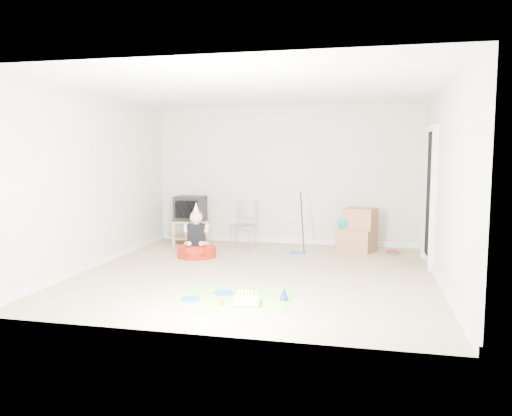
% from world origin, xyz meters
% --- Properties ---
extents(ground, '(5.00, 5.00, 0.00)m').
position_xyz_m(ground, '(0.00, 0.00, 0.00)').
color(ground, tan).
rests_on(ground, ground).
extents(doorway_recess, '(0.02, 0.90, 2.05)m').
position_xyz_m(doorway_recess, '(2.48, 1.20, 1.02)').
color(doorway_recess, black).
rests_on(doorway_recess, ground).
extents(tv_stand, '(0.81, 0.65, 0.44)m').
position_xyz_m(tv_stand, '(-1.76, 2.08, 0.26)').
color(tv_stand, '#A07E48').
rests_on(tv_stand, ground).
extents(crt_tv, '(0.54, 0.45, 0.46)m').
position_xyz_m(crt_tv, '(-1.76, 2.08, 0.67)').
color(crt_tv, black).
rests_on(crt_tv, tv_stand).
extents(folding_chair, '(0.41, 0.39, 0.87)m').
position_xyz_m(folding_chair, '(-0.65, 1.74, 0.42)').
color(folding_chair, gray).
rests_on(folding_chair, ground).
extents(cardboard_boxes, '(0.73, 0.64, 0.76)m').
position_xyz_m(cardboard_boxes, '(1.37, 2.00, 0.37)').
color(cardboard_boxes, '#A87351').
rests_on(cardboard_boxes, ground).
extents(floor_mop, '(0.27, 0.34, 1.04)m').
position_xyz_m(floor_mop, '(0.38, 1.53, 0.26)').
color(floor_mop, blue).
rests_on(floor_mop, ground).
extents(book_pile, '(0.20, 0.25, 0.05)m').
position_xyz_m(book_pile, '(1.98, 1.86, 0.02)').
color(book_pile, '#28794E').
rests_on(book_pile, ground).
extents(seated_woman, '(0.77, 0.77, 0.92)m').
position_xyz_m(seated_woman, '(-1.21, 0.86, 0.20)').
color(seated_woman, '#B61C10').
rests_on(seated_woman, ground).
extents(party_mat, '(1.42, 1.05, 0.01)m').
position_xyz_m(party_mat, '(0.00, -1.18, 0.00)').
color(party_mat, '#FF35AA').
rests_on(party_mat, ground).
extents(birthday_cake, '(0.31, 0.26, 0.14)m').
position_xyz_m(birthday_cake, '(0.22, -1.49, 0.04)').
color(birthday_cake, white).
rests_on(birthday_cake, party_mat).
extents(blue_plate_near, '(0.25, 0.25, 0.01)m').
position_xyz_m(blue_plate_near, '(-0.17, -1.12, 0.01)').
color(blue_plate_near, blue).
rests_on(blue_plate_near, party_mat).
extents(blue_plate_far, '(0.28, 0.28, 0.01)m').
position_xyz_m(blue_plate_far, '(-0.49, -1.44, 0.01)').
color(blue_plate_far, blue).
rests_on(blue_plate_far, party_mat).
extents(orange_cup_near, '(0.08, 0.08, 0.08)m').
position_xyz_m(orange_cup_near, '(0.16, -1.01, 0.05)').
color(orange_cup_near, orange).
rests_on(orange_cup_near, party_mat).
extents(orange_cup_far, '(0.08, 0.08, 0.07)m').
position_xyz_m(orange_cup_far, '(-0.06, -1.58, 0.04)').
color(orange_cup_far, orange).
rests_on(orange_cup_far, party_mat).
extents(blue_party_hat, '(0.13, 0.13, 0.16)m').
position_xyz_m(blue_party_hat, '(0.60, -1.24, 0.09)').
color(blue_party_hat, '#1640A0').
rests_on(blue_party_hat, party_mat).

